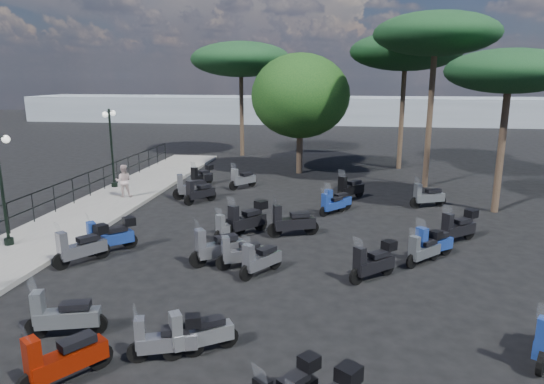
# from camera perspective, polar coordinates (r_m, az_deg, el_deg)

# --- Properties ---
(ground) EXTENTS (120.00, 120.00, 0.00)m
(ground) POSITION_cam_1_polar(r_m,az_deg,el_deg) (15.14, -5.53, -7.66)
(ground) COLOR black
(ground) RESTS_ON ground
(sidewalk) EXTENTS (3.00, 30.00, 0.15)m
(sidewalk) POSITION_cam_1_polar(r_m,az_deg,el_deg) (20.17, -21.67, -2.92)
(sidewalk) COLOR slate
(sidewalk) RESTS_ON ground
(railing) EXTENTS (0.04, 26.04, 1.10)m
(railing) POSITION_cam_1_polar(r_m,az_deg,el_deg) (20.49, -25.29, -0.65)
(railing) COLOR black
(railing) RESTS_ON sidewalk
(lamp_post_1) EXTENTS (0.35, 1.05, 3.58)m
(lamp_post_1) POSITION_cam_1_polar(r_m,az_deg,el_deg) (17.37, -29.25, 0.97)
(lamp_post_1) COLOR black
(lamp_post_1) RESTS_ON sidewalk
(lamp_post_2) EXTENTS (0.30, 1.12, 3.78)m
(lamp_post_2) POSITION_cam_1_polar(r_m,az_deg,el_deg) (24.62, -18.38, 5.50)
(lamp_post_2) COLOR black
(lamp_post_2) RESTS_ON sidewalk
(pedestrian_far) EXTENTS (0.84, 0.74, 1.46)m
(pedestrian_far) POSITION_cam_1_polar(r_m,az_deg,el_deg) (22.63, -17.05, 1.26)
(pedestrian_far) COLOR beige
(pedestrian_far) RESTS_ON sidewalk
(scooter_1) EXTENTS (1.13, 1.51, 1.41)m
(scooter_1) POSITION_cam_1_polar(r_m,az_deg,el_deg) (9.93, -23.34, -17.66)
(scooter_1) COLOR black
(scooter_1) RESTS_ON ground
(scooter_2) EXTENTS (1.16, 1.54, 1.41)m
(scooter_2) POSITION_cam_1_polar(r_m,az_deg,el_deg) (15.48, -21.45, -6.00)
(scooter_2) COLOR black
(scooter_2) RESTS_ON ground
(scooter_3) EXTENTS (1.38, 1.32, 1.39)m
(scooter_3) POSITION_cam_1_polar(r_m,az_deg,el_deg) (16.15, -18.47, -4.97)
(scooter_3) COLOR black
(scooter_3) RESTS_ON ground
(scooter_4) EXTENTS (1.76, 0.98, 1.48)m
(scooter_4) POSITION_cam_1_polar(r_m,az_deg,el_deg) (22.16, -9.20, 0.59)
(scooter_4) COLOR black
(scooter_4) RESTS_ON ground
(scooter_5) EXTENTS (0.91, 1.51, 1.30)m
(scooter_5) POSITION_cam_1_polar(r_m,az_deg,el_deg) (24.87, -8.26, 1.87)
(scooter_5) COLOR black
(scooter_5) RESTS_ON ground
(scooter_6) EXTENTS (1.44, 0.70, 1.19)m
(scooter_6) POSITION_cam_1_polar(r_m,az_deg,el_deg) (10.10, -12.35, -16.52)
(scooter_6) COLOR black
(scooter_6) RESTS_ON ground
(scooter_7) EXTENTS (1.66, 0.72, 1.35)m
(scooter_7) POSITION_cam_1_polar(r_m,az_deg,el_deg) (11.53, -23.32, -13.28)
(scooter_7) COLOR black
(scooter_7) RESTS_ON ground
(scooter_8) EXTENTS (1.53, 1.22, 1.47)m
(scooter_8) POSITION_cam_1_polar(r_m,az_deg,el_deg) (14.47, -6.45, -6.54)
(scooter_8) COLOR black
(scooter_8) RESTS_ON ground
(scooter_9) EXTENTS (1.31, 1.56, 1.48)m
(scooter_9) POSITION_cam_1_polar(r_m,az_deg,el_deg) (16.99, -2.96, -3.24)
(scooter_9) COLOR black
(scooter_9) RESTS_ON ground
(scooter_10) EXTENTS (1.10, 1.46, 1.37)m
(scooter_10) POSITION_cam_1_polar(r_m,az_deg,el_deg) (21.42, -8.54, -0.07)
(scooter_10) COLOR black
(scooter_10) RESTS_ON ground
(scooter_11) EXTENTS (1.13, 1.40, 1.35)m
(scooter_11) POSITION_cam_1_polar(r_m,az_deg,el_deg) (23.98, -3.51, 1.50)
(scooter_11) COLOR black
(scooter_11) RESTS_ON ground
(scooter_13) EXTENTS (1.38, 0.96, 1.26)m
(scooter_13) POSITION_cam_1_polar(r_m,az_deg,el_deg) (10.17, -8.61, -16.19)
(scooter_13) COLOR black
(scooter_13) RESTS_ON ground
(scooter_14) EXTENTS (1.49, 0.85, 1.28)m
(scooter_14) POSITION_cam_1_polar(r_m,az_deg,el_deg) (14.14, -3.63, -7.26)
(scooter_14) COLOR black
(scooter_14) RESTS_ON ground
(scooter_15) EXTENTS (1.02, 1.40, 1.30)m
(scooter_15) POSITION_cam_1_polar(r_m,az_deg,el_deg) (13.64, -1.39, -7.99)
(scooter_15) COLOR black
(scooter_15) RESTS_ON ground
(scooter_16) EXTENTS (0.88, 1.32, 1.18)m
(scooter_16) POSITION_cam_1_polar(r_m,az_deg,el_deg) (16.69, -5.04, -4.12)
(scooter_16) COLOR black
(scooter_16) RESTS_ON ground
(scooter_17) EXTENTS (1.04, 1.18, 1.18)m
(scooter_17) POSITION_cam_1_polar(r_m,az_deg,el_deg) (19.61, 7.11, -1.49)
(scooter_17) COLOR black
(scooter_17) RESTS_ON ground
(scooter_20) EXTENTS (1.32, 1.25, 1.32)m
(scooter_20) POSITION_cam_1_polar(r_m,az_deg,el_deg) (13.62, 11.84, -8.10)
(scooter_20) COLOR black
(scooter_20) RESTS_ON ground
(scooter_21) EXTENTS (1.76, 0.91, 1.47)m
(scooter_21) POSITION_cam_1_polar(r_m,az_deg,el_deg) (16.81, 2.36, -3.58)
(scooter_21) COLOR black
(scooter_21) RESTS_ON ground
(scooter_22) EXTENTS (1.21, 1.21, 1.28)m
(scooter_22) POSITION_cam_1_polar(r_m,az_deg,el_deg) (20.00, 7.60, -1.10)
(scooter_22) COLOR black
(scooter_22) RESTS_ON ground
(scooter_23) EXTENTS (1.26, 1.50, 1.47)m
(scooter_23) POSITION_cam_1_polar(r_m,az_deg,el_deg) (21.98, 9.14, 0.35)
(scooter_23) COLOR black
(scooter_23) RESTS_ON ground
(scooter_26) EXTENTS (1.17, 1.20, 1.22)m
(scooter_26) POSITION_cam_1_polar(r_m,az_deg,el_deg) (15.10, 17.47, -6.44)
(scooter_26) COLOR black
(scooter_26) RESTS_ON ground
(scooter_27) EXTENTS (1.38, 1.20, 1.38)m
(scooter_27) POSITION_cam_1_polar(r_m,az_deg,el_deg) (15.54, 18.32, -5.86)
(scooter_27) COLOR black
(scooter_27) RESTS_ON ground
(scooter_28) EXTENTS (1.44, 1.24, 1.38)m
(scooter_28) POSITION_cam_1_polar(r_m,az_deg,el_deg) (17.37, 21.06, -3.91)
(scooter_28) COLOR black
(scooter_28) RESTS_ON ground
(scooter_29) EXTENTS (1.59, 0.87, 1.35)m
(scooter_29) POSITION_cam_1_polar(r_m,az_deg,el_deg) (21.53, 17.82, -0.53)
(scooter_29) COLOR black
(scooter_29) RESTS_ON ground
(broadleaf_tree) EXTENTS (5.50, 5.50, 6.70)m
(broadleaf_tree) POSITION_cam_1_polar(r_m,az_deg,el_deg) (27.45, 3.35, 11.20)
(broadleaf_tree) COLOR #38281E
(broadleaf_tree) RESTS_ON ground
(pine_0) EXTENTS (6.36, 6.36, 7.93)m
(pine_0) POSITION_cam_1_polar(r_m,az_deg,el_deg) (29.81, 15.45, 15.64)
(pine_0) COLOR #38281E
(pine_0) RESTS_ON ground
(pine_1) EXTENTS (5.85, 5.85, 8.39)m
(pine_1) POSITION_cam_1_polar(r_m,az_deg,el_deg) (25.10, 18.72, 17.15)
(pine_1) COLOR #38281E
(pine_1) RESTS_ON ground
(pine_2) EXTENTS (6.72, 6.72, 7.71)m
(pine_2) POSITION_cam_1_polar(r_m,az_deg,el_deg) (33.80, -3.68, 15.29)
(pine_2) COLOR #38281E
(pine_2) RESTS_ON ground
(pine_3) EXTENTS (4.91, 4.91, 6.49)m
(pine_3) POSITION_cam_1_polar(r_m,az_deg,el_deg) (21.27, 26.18, 12.57)
(pine_3) COLOR #38281E
(pine_3) RESTS_ON ground
(distant_hills) EXTENTS (70.00, 8.00, 3.00)m
(distant_hills) POSITION_cam_1_polar(r_m,az_deg,el_deg) (58.92, 5.06, 9.62)
(distant_hills) COLOR gray
(distant_hills) RESTS_ON ground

